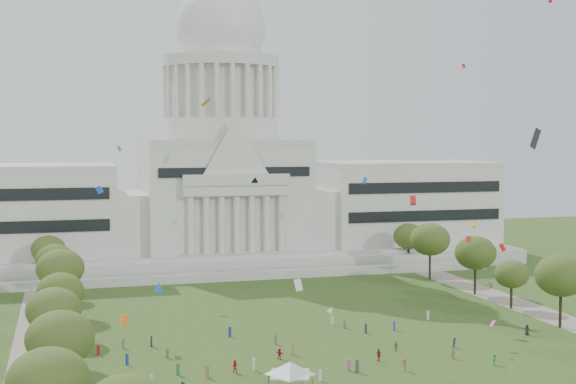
# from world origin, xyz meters

# --- Properties ---
(ground) EXTENTS (400.00, 400.00, 0.00)m
(ground) POSITION_xyz_m (0.00, 0.00, 0.00)
(ground) COLOR #2F4C1A
(ground) RESTS_ON ground
(capitol) EXTENTS (160.00, 64.50, 91.30)m
(capitol) POSITION_xyz_m (0.00, 113.59, 22.30)
(capitol) COLOR beige
(capitol) RESTS_ON ground
(path_left) EXTENTS (8.00, 160.00, 0.04)m
(path_left) POSITION_xyz_m (-48.00, 30.00, 0.02)
(path_left) COLOR gray
(path_left) RESTS_ON ground
(path_right) EXTENTS (8.00, 160.00, 0.04)m
(path_right) POSITION_xyz_m (48.00, 30.00, 0.02)
(path_right) COLOR gray
(path_right) RESTS_ON ground
(row_tree_l_0) EXTENTS (8.85, 8.85, 12.59)m
(row_tree_l_0) POSITION_xyz_m (-45.26, -21.68, 8.95)
(row_tree_l_0) COLOR black
(row_tree_l_0) RESTS_ON ground
(row_tree_l_1) EXTENTS (8.86, 8.86, 12.59)m
(row_tree_l_1) POSITION_xyz_m (-44.07, -2.96, 8.95)
(row_tree_l_1) COLOR black
(row_tree_l_1) RESTS_ON ground
(row_tree_l_2) EXTENTS (8.42, 8.42, 11.97)m
(row_tree_l_2) POSITION_xyz_m (-45.04, 17.30, 8.51)
(row_tree_l_2) COLOR black
(row_tree_l_2) RESTS_ON ground
(row_tree_r_2) EXTENTS (9.55, 9.55, 13.58)m
(row_tree_r_2) POSITION_xyz_m (44.17, 17.44, 9.66)
(row_tree_r_2) COLOR black
(row_tree_r_2) RESTS_ON ground
(row_tree_l_3) EXTENTS (8.12, 8.12, 11.55)m
(row_tree_l_3) POSITION_xyz_m (-44.09, 33.92, 8.21)
(row_tree_l_3) COLOR black
(row_tree_l_3) RESTS_ON ground
(row_tree_r_3) EXTENTS (7.01, 7.01, 9.98)m
(row_tree_r_3) POSITION_xyz_m (44.40, 34.48, 7.08)
(row_tree_r_3) COLOR black
(row_tree_r_3) RESTS_ON ground
(row_tree_l_4) EXTENTS (9.29, 9.29, 13.21)m
(row_tree_l_4) POSITION_xyz_m (-44.08, 52.42, 9.39)
(row_tree_l_4) COLOR black
(row_tree_l_4) RESTS_ON ground
(row_tree_r_4) EXTENTS (9.19, 9.19, 13.06)m
(row_tree_r_4) POSITION_xyz_m (44.76, 50.04, 9.29)
(row_tree_r_4) COLOR black
(row_tree_r_4) RESTS_ON ground
(row_tree_l_5) EXTENTS (8.33, 8.33, 11.85)m
(row_tree_l_5) POSITION_xyz_m (-45.22, 71.01, 8.42)
(row_tree_l_5) COLOR black
(row_tree_l_5) RESTS_ON ground
(row_tree_r_5) EXTENTS (9.82, 9.82, 13.96)m
(row_tree_r_5) POSITION_xyz_m (43.49, 70.19, 9.93)
(row_tree_r_5) COLOR black
(row_tree_r_5) RESTS_ON ground
(row_tree_l_6) EXTENTS (8.19, 8.19, 11.64)m
(row_tree_l_6) POSITION_xyz_m (-46.87, 89.14, 8.27)
(row_tree_l_6) COLOR black
(row_tree_l_6) RESTS_ON ground
(row_tree_r_6) EXTENTS (8.42, 8.42, 11.97)m
(row_tree_r_6) POSITION_xyz_m (45.96, 88.13, 8.51)
(row_tree_r_6) COLOR black
(row_tree_r_6) RESTS_ON ground
(event_tent) EXTENTS (9.15, 9.15, 4.08)m
(event_tent) POSITION_xyz_m (-13.72, -4.52, 3.17)
(event_tent) COLOR #4C4C4C
(event_tent) RESTS_ON ground
(person_0) EXTENTS (1.09, 0.96, 1.87)m
(person_0) POSITION_xyz_m (35.16, 14.10, 0.94)
(person_0) COLOR #26262B
(person_0) RESTS_ON ground
(person_2) EXTENTS (0.92, 0.92, 1.65)m
(person_2) POSITION_xyz_m (18.85, 9.88, 0.83)
(person_2) COLOR navy
(person_2) RESTS_ON ground
(person_3) EXTENTS (0.93, 1.40, 1.99)m
(person_3) POSITION_xyz_m (5.26, -0.24, 0.99)
(person_3) COLOR olive
(person_3) RESTS_ON ground
(person_4) EXTENTS (1.01, 1.28, 1.93)m
(person_4) POSITION_xyz_m (3.62, 5.86, 0.96)
(person_4) COLOR #B21E1E
(person_4) RESTS_ON ground
(person_5) EXTENTS (1.51, 1.68, 1.75)m
(person_5) POSITION_xyz_m (-11.02, 10.95, 0.88)
(person_5) COLOR #B21E1E
(person_5) RESTS_ON ground
(person_8) EXTENTS (1.02, 0.74, 1.92)m
(person_8) POSITION_xyz_m (-19.35, 5.73, 0.96)
(person_8) COLOR #B21E1E
(person_8) RESTS_ON ground
(person_9) EXTENTS (1.26, 1.10, 1.74)m
(person_9) POSITION_xyz_m (19.89, -1.11, 0.87)
(person_9) COLOR #33723F
(person_9) RESTS_ON ground
(person_10) EXTENTS (0.86, 1.09, 1.64)m
(person_10) POSITION_xyz_m (8.54, 10.36, 0.82)
(person_10) COLOR olive
(person_10) RESTS_ON ground
(distant_crowd) EXTENTS (62.40, 33.65, 1.89)m
(distant_crowd) POSITION_xyz_m (-12.29, 14.22, 0.86)
(distant_crowd) COLOR silver
(distant_crowd) RESTS_ON ground
(kite_swarm) EXTENTS (88.30, 104.50, 63.02)m
(kite_swarm) POSITION_xyz_m (1.76, 8.57, 25.54)
(kite_swarm) COLOR red
(kite_swarm) RESTS_ON ground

